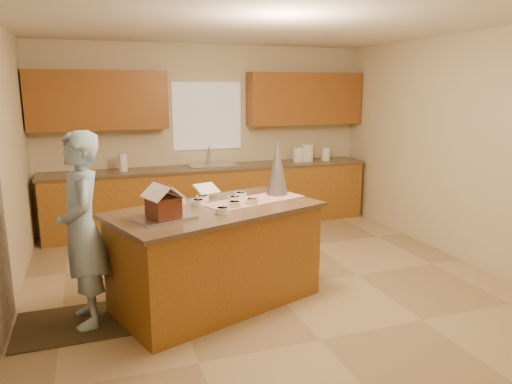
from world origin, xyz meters
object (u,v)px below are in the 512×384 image
(boy, at_px, (82,230))
(island_base, at_px, (217,258))
(tinsel_tree, at_px, (277,168))
(gingerbread_house, at_px, (163,204))

(boy, bearing_deg, island_base, 84.67)
(island_base, xyz_separation_m, boy, (-1.19, -0.02, 0.41))
(tinsel_tree, xyz_separation_m, gingerbread_house, (-1.27, -0.56, -0.15))
(tinsel_tree, bearing_deg, gingerbread_house, -156.28)
(tinsel_tree, bearing_deg, boy, -170.22)
(island_base, distance_m, tinsel_tree, 1.13)
(gingerbread_house, bearing_deg, island_base, 24.62)
(tinsel_tree, height_order, boy, boy)
(island_base, height_order, boy, boy)
(island_base, height_order, tinsel_tree, tinsel_tree)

